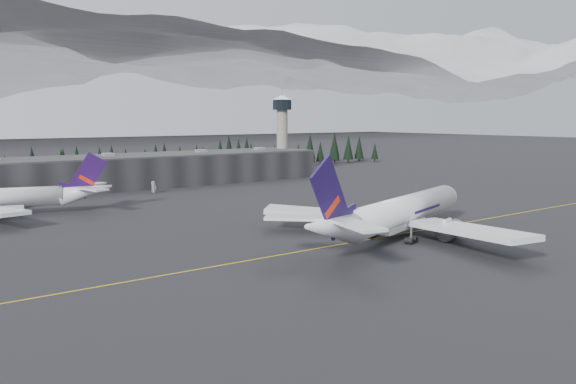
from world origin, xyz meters
TOP-DOWN VIEW (x-y plane):
  - ground at (0.00, 0.00)m, footprint 1400.00×1400.00m
  - taxiline at (0.00, -2.00)m, footprint 400.00×0.40m
  - terminal at (0.00, 125.00)m, footprint 160.00×30.00m
  - control_tower at (75.00, 128.00)m, footprint 10.00×10.00m
  - treeline at (0.00, 162.00)m, footprint 360.00×20.00m
  - jet_main at (11.20, -5.16)m, footprint 68.58×61.81m
  - jet_parked at (-55.07, 80.88)m, footprint 58.23×52.85m
  - gse_vehicle_a at (-34.25, 98.68)m, footprint 3.80×5.07m
  - gse_vehicle_b at (-1.47, 101.25)m, footprint 4.60×2.38m

SIDE VIEW (x-z plane):
  - ground at x=0.00m, z-range 0.00..0.00m
  - taxiline at x=0.00m, z-range 0.00..0.02m
  - gse_vehicle_a at x=-34.25m, z-range 0.00..1.28m
  - gse_vehicle_b at x=-1.47m, z-range 0.00..1.50m
  - jet_parked at x=-55.07m, z-range -3.81..13.68m
  - jet_main at x=11.20m, z-range -4.51..16.19m
  - terminal at x=0.00m, z-range 0.00..12.60m
  - treeline at x=0.00m, z-range 0.00..15.00m
  - control_tower at x=75.00m, z-range 4.56..42.26m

